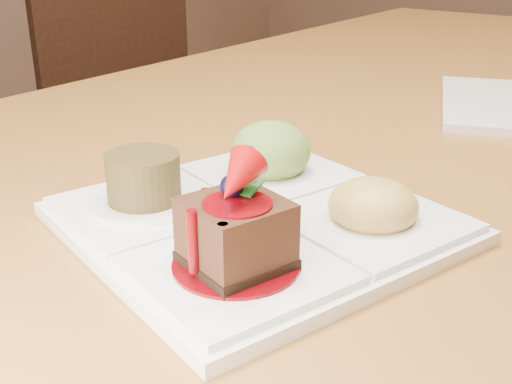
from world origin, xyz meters
The scene contains 3 objects.
dining_table centered at (0.00, 0.00, 0.68)m, with size 1.00×1.80×0.75m.
chair_left centered at (-0.96, 0.19, 0.60)m, with size 0.57×0.57×1.05m.
sampler_plate centered at (0.08, -0.64, 0.77)m, with size 0.36×0.36×0.11m.
Camera 1 is at (0.37, -1.04, 0.99)m, focal length 45.00 mm.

